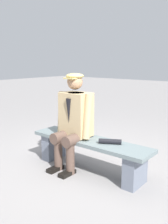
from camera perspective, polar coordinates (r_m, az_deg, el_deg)
ground_plane at (r=3.44m, az=1.19°, el=-12.97°), size 30.00×30.00×0.00m
bench at (r=3.33m, az=1.21°, el=-8.49°), size 1.70×0.40×0.43m
seated_man at (r=3.32m, az=-2.38°, el=-1.47°), size 0.56×0.56×1.27m
rolled_magazine at (r=3.11m, az=5.92°, el=-6.65°), size 0.27×0.19×0.06m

